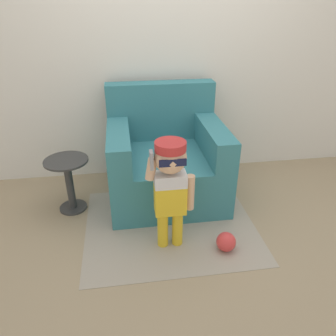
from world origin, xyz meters
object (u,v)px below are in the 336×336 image
Objects in this scene: armchair at (166,161)px; person_child at (171,180)px; side_table at (69,180)px; toy_ball at (226,242)px.

armchair is 1.19× the size of person_child.
side_table is 1.47m from toy_ball.
person_child is at bearing -37.38° from side_table.
toy_ball is (0.34, -0.90, -0.28)m from armchair.
armchair is 2.09× the size of side_table.
side_table is (-0.89, -0.15, -0.05)m from armchair.
toy_ball is at bearing -69.07° from armchair.
armchair reaches higher than side_table.
person_child is 1.07m from side_table.
side_table is 3.32× the size of toy_ball.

